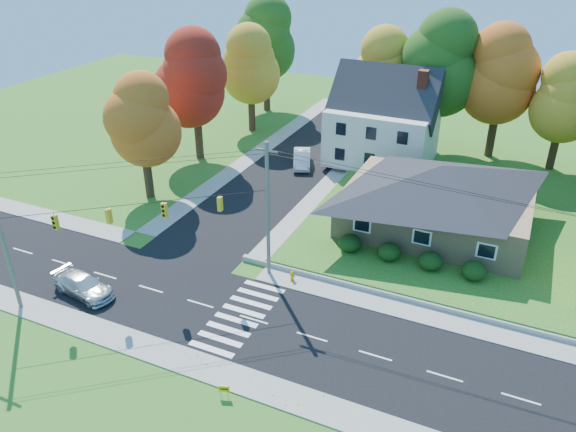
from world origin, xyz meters
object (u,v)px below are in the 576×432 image
object	(u,v)px
silver_sedan	(83,285)
fire_hydrant	(292,276)
white_car	(302,158)
ranch_house	(438,196)

from	to	relation	value
silver_sedan	fire_hydrant	world-z (taller)	silver_sedan
fire_hydrant	white_car	bearing A→B (deg)	111.50
ranch_house	white_car	bearing A→B (deg)	151.14
white_car	fire_hydrant	bearing A→B (deg)	-91.26
ranch_house	fire_hydrant	bearing A→B (deg)	-124.56
ranch_house	silver_sedan	bearing A→B (deg)	-137.10
silver_sedan	white_car	size ratio (longest dim) A/B	0.99
silver_sedan	ranch_house	bearing A→B (deg)	-38.06
white_car	fire_hydrant	xyz separation A→B (m)	(7.63, -19.38, -0.44)
ranch_house	fire_hydrant	size ratio (longest dim) A/B	18.98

